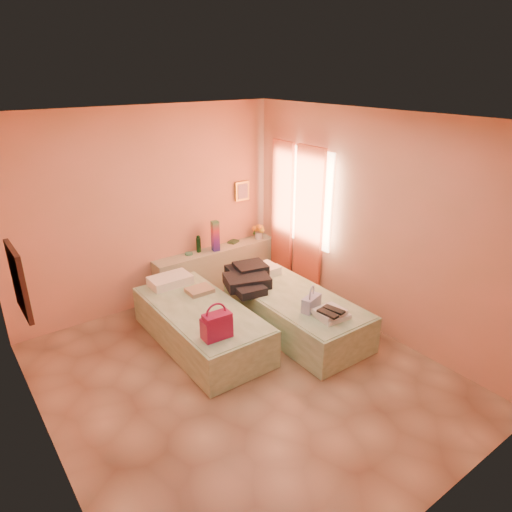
{
  "coord_description": "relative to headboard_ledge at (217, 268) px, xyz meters",
  "views": [
    {
      "loc": [
        -2.41,
        -3.5,
        3.24
      ],
      "look_at": [
        0.81,
        0.85,
        0.99
      ],
      "focal_mm": 32.0,
      "sensor_mm": 36.0,
      "label": 1
    }
  ],
  "objects": [
    {
      "name": "sandal_pair",
      "position": [
        0.07,
        -2.4,
        0.29
      ],
      "size": [
        0.22,
        0.28,
        0.03
      ],
      "primitive_type": "cube",
      "rotation": [
        0.0,
        0.0,
        0.11
      ],
      "color": "black",
      "rests_on": "towel_stack"
    },
    {
      "name": "green_book",
      "position": [
        0.37,
        0.08,
        0.34
      ],
      "size": [
        0.21,
        0.18,
        0.03
      ],
      "primitive_type": "cube",
      "rotation": [
        0.0,
        0.0,
        0.42
      ],
      "color": "#294D2E",
      "rests_on": "headboard_ledge"
    },
    {
      "name": "ground",
      "position": [
        -0.98,
        -2.1,
        -0.33
      ],
      "size": [
        4.5,
        4.5,
        0.0
      ],
      "primitive_type": "plane",
      "color": "tan",
      "rests_on": "ground"
    },
    {
      "name": "khaki_garment",
      "position": [
        -0.8,
        -0.86,
        0.2
      ],
      "size": [
        0.33,
        0.27,
        0.06
      ],
      "primitive_type": "cube",
      "rotation": [
        0.0,
        0.0,
        -0.02
      ],
      "color": "tan",
      "rests_on": "bed_left"
    },
    {
      "name": "magenta_handbag",
      "position": [
        -1.19,
        -1.91,
        0.33
      ],
      "size": [
        0.33,
        0.2,
        0.3
      ],
      "primitive_type": "cube",
      "rotation": [
        0.0,
        0.0,
        -0.07
      ],
      "color": "#98123F",
      "rests_on": "bed_left"
    },
    {
      "name": "room_walls",
      "position": [
        -0.77,
        -1.53,
        1.46
      ],
      "size": [
        4.02,
        4.51,
        2.81
      ],
      "color": "#EE997F",
      "rests_on": "ground"
    },
    {
      "name": "flower_vase",
      "position": [
        0.8,
        -0.02,
        0.47
      ],
      "size": [
        0.24,
        0.24,
        0.29
      ],
      "primitive_type": "cube",
      "rotation": [
        0.0,
        0.0,
        -0.08
      ],
      "color": "silver",
      "rests_on": "headboard_ledge"
    },
    {
      "name": "water_bottle",
      "position": [
        -0.28,
        0.06,
        0.45
      ],
      "size": [
        0.08,
        0.08,
        0.25
      ],
      "primitive_type": "cylinder",
      "rotation": [
        0.0,
        0.0,
        -0.09
      ],
      "color": "#153A1A",
      "rests_on": "headboard_ledge"
    },
    {
      "name": "clothes_pile",
      "position": [
        -0.13,
        -1.07,
        0.27
      ],
      "size": [
        0.79,
        0.79,
        0.19
      ],
      "primitive_type": "cube",
      "rotation": [
        0.0,
        0.0,
        -0.3
      ],
      "color": "black",
      "rests_on": "bed_right"
    },
    {
      "name": "small_dish",
      "position": [
        -0.45,
        0.05,
        0.34
      ],
      "size": [
        0.15,
        0.15,
        0.03
      ],
      "primitive_type": "cylinder",
      "rotation": [
        0.0,
        0.0,
        0.35
      ],
      "color": "#50936A",
      "rests_on": "headboard_ledge"
    },
    {
      "name": "bed_right",
      "position": [
        0.15,
        -1.7,
        -0.08
      ],
      "size": [
        0.92,
        2.01,
        0.5
      ],
      "primitive_type": "cube",
      "rotation": [
        0.0,
        0.0,
        -0.01
      ],
      "color": "beige",
      "rests_on": "ground"
    },
    {
      "name": "rainbow_box",
      "position": [
        -0.04,
        -0.04,
        0.56
      ],
      "size": [
        0.12,
        0.12,
        0.47
      ],
      "primitive_type": "cube",
      "rotation": [
        0.0,
        0.0,
        -0.17
      ],
      "color": "#98123F",
      "rests_on": "headboard_ledge"
    },
    {
      "name": "bed_left",
      "position": [
        -1.0,
        -1.22,
        -0.08
      ],
      "size": [
        0.92,
        2.01,
        0.5
      ],
      "primitive_type": "cube",
      "rotation": [
        0.0,
        0.0,
        -0.01
      ],
      "color": "beige",
      "rests_on": "ground"
    },
    {
      "name": "headboard_ledge",
      "position": [
        0.0,
        0.0,
        0.0
      ],
      "size": [
        2.05,
        0.3,
        0.65
      ],
      "primitive_type": "cube",
      "color": "#A3A98A",
      "rests_on": "ground"
    },
    {
      "name": "towel_stack",
      "position": [
        0.13,
        -2.36,
        0.23
      ],
      "size": [
        0.37,
        0.32,
        0.1
      ],
      "primitive_type": "cube",
      "rotation": [
        0.0,
        0.0,
        -0.07
      ],
      "color": "white",
      "rests_on": "bed_right"
    },
    {
      "name": "blue_handbag",
      "position": [
        0.05,
        -2.08,
        0.27
      ],
      "size": [
        0.31,
        0.2,
        0.18
      ],
      "primitive_type": "cube",
      "rotation": [
        0.0,
        0.0,
        0.3
      ],
      "color": "#40529A",
      "rests_on": "bed_right"
    }
  ]
}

